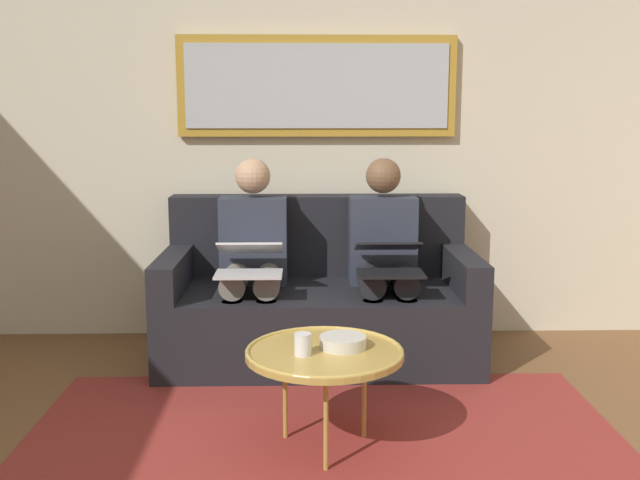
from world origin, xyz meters
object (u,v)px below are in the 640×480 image
at_px(cup, 303,344).
at_px(person_left, 384,254).
at_px(bowl, 343,342).
at_px(person_right, 253,254).
at_px(framed_mirror, 317,86).
at_px(laptop_black, 389,258).
at_px(couch, 318,302).
at_px(laptop_silver, 250,259).
at_px(coffee_table, 325,354).

height_order(cup, person_left, person_left).
xyz_separation_m(bowl, person_right, (0.45, -1.11, 0.16)).
height_order(framed_mirror, laptop_black, framed_mirror).
height_order(couch, laptop_silver, couch).
bearing_deg(coffee_table, cup, 29.24).
bearing_deg(laptop_black, bowl, 71.58).
height_order(framed_mirror, laptop_silver, framed_mirror).
relative_size(coffee_table, cup, 7.28).
bearing_deg(couch, bowl, 93.78).
height_order(person_left, person_right, same).
distance_m(person_right, laptop_silver, 0.23).
height_order(coffee_table, cup, cup).
bearing_deg(framed_mirror, person_left, 129.00).
xyz_separation_m(couch, framed_mirror, (0.00, -0.39, 1.24)).
relative_size(person_left, laptop_black, 3.00).
xyz_separation_m(coffee_table, laptop_black, (-0.37, -0.91, 0.22)).
distance_m(framed_mirror, laptop_black, 1.21).
bearing_deg(couch, person_left, 169.60).
height_order(cup, bowl, cup).
height_order(couch, coffee_table, couch).
relative_size(bowl, person_right, 0.17).
bearing_deg(person_right, coffee_table, 108.04).
relative_size(cup, laptop_black, 0.24).
bearing_deg(cup, laptop_black, -115.42).
bearing_deg(person_left, bowl, 75.28).
bearing_deg(laptop_silver, laptop_black, 179.86).
height_order(couch, framed_mirror, framed_mirror).
relative_size(couch, coffee_table, 2.69).
bearing_deg(laptop_silver, coffee_table, 112.22).
relative_size(framed_mirror, coffee_table, 2.56).
distance_m(coffee_table, laptop_black, 1.01).
xyz_separation_m(framed_mirror, cup, (0.09, 1.66, -1.08)).
xyz_separation_m(bowl, laptop_silver, (0.45, -0.88, 0.18)).
bearing_deg(person_right, framed_mirror, -129.00).
height_order(coffee_table, laptop_silver, laptop_silver).
relative_size(coffee_table, person_right, 0.57).
distance_m(framed_mirror, person_right, 1.11).
bearing_deg(bowl, coffee_table, 26.46).
height_order(bowl, laptop_black, laptop_black).
distance_m(cup, person_left, 1.29).
relative_size(framed_mirror, person_right, 1.47).
distance_m(person_left, laptop_silver, 0.78).
relative_size(cup, person_right, 0.08).
xyz_separation_m(couch, person_left, (-0.37, 0.07, 0.30)).
bearing_deg(couch, person_right, 10.40).
bearing_deg(couch, laptop_black, 140.70).
bearing_deg(laptop_black, person_right, -17.61).
xyz_separation_m(cup, laptop_black, (-0.46, -0.97, 0.16)).
height_order(framed_mirror, person_right, framed_mirror).
bearing_deg(cup, bowl, -151.97).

